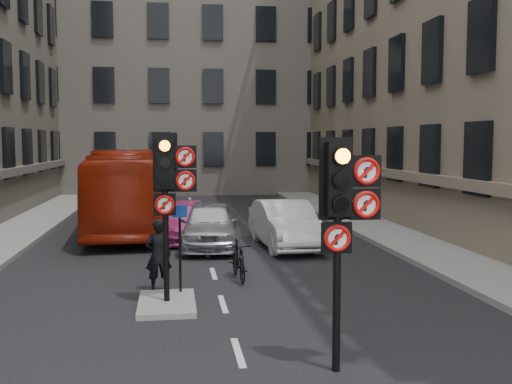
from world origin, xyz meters
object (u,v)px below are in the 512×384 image
object	(u,v)px
signal_near	(344,204)
motorcycle	(239,260)
car_pink	(183,222)
car_white	(285,224)
bus_red	(125,190)
info_sign	(180,236)
signal_far	(169,180)
car_silver	(210,225)
motorcyclist	(158,255)

from	to	relation	value
signal_near	motorcycle	world-z (taller)	signal_near
car_pink	motorcycle	distance (m)	6.60
car_white	motorcycle	xyz separation A→B (m)	(-2.05, -4.46, -0.28)
bus_red	info_sign	distance (m)	11.10
signal_near	signal_far	distance (m)	4.77
signal_far	info_sign	world-z (taller)	signal_far
motorcycle	info_sign	distance (m)	2.28
signal_far	motorcycle	distance (m)	3.57
car_silver	car_pink	world-z (taller)	car_silver
car_silver	signal_far	bearing A→B (deg)	-95.44
motorcycle	info_sign	world-z (taller)	info_sign
info_sign	motorcyclist	bearing A→B (deg)	128.92
motorcyclist	info_sign	world-z (taller)	info_sign
car_white	car_pink	xyz separation A→B (m)	(-3.34, 2.01, -0.15)
motorcycle	motorcyclist	bearing A→B (deg)	-159.84
car_pink	motorcycle	size ratio (longest dim) A/B	2.60
car_pink	bus_red	bearing A→B (deg)	127.21
signal_far	bus_red	size ratio (longest dim) A/B	0.31
car_pink	signal_far	bearing A→B (deg)	-92.73
signal_far	car_pink	size ratio (longest dim) A/B	0.83
signal_far	bus_red	bearing A→B (deg)	98.93
car_pink	motorcycle	world-z (taller)	car_pink
car_pink	signal_near	bearing A→B (deg)	-80.24
car_pink	car_silver	bearing A→B (deg)	-64.66
car_silver	bus_red	bearing A→B (deg)	128.02
signal_far	car_pink	xyz separation A→B (m)	(0.41, 8.70, -2.08)
bus_red	motorcyclist	xyz separation A→B (m)	(1.55, -10.31, -0.73)
info_sign	bus_red	bearing A→B (deg)	99.96
signal_near	motorcyclist	distance (m)	6.31
signal_near	info_sign	xyz separation A→B (m)	(-2.39, 4.74, -1.19)
car_silver	bus_red	xyz separation A→B (m)	(-3.09, 4.75, 0.82)
bus_red	info_sign	xyz separation A→B (m)	(2.04, -10.91, -0.20)
bus_red	info_sign	size ratio (longest dim) A/B	5.79
car_silver	info_sign	distance (m)	6.29
signal_far	signal_near	bearing A→B (deg)	-56.98
motorcycle	signal_far	bearing A→B (deg)	-131.23
signal_far	bus_red	world-z (taller)	signal_far
motorcyclist	info_sign	bearing A→B (deg)	120.67
car_silver	car_pink	distance (m)	1.99
car_pink	motorcyclist	world-z (taller)	motorcyclist
motorcycle	motorcyclist	distance (m)	2.20
car_white	motorcyclist	world-z (taller)	motorcyclist
car_silver	motorcyclist	xyz separation A→B (m)	(-1.55, -5.56, 0.09)
signal_far	motorcyclist	xyz separation A→B (m)	(-0.28, 1.34, -1.85)
car_silver	info_sign	bearing A→B (deg)	-94.73
car_pink	bus_red	world-z (taller)	bus_red
car_white	motorcycle	distance (m)	4.92
signal_near	motorcyclist	size ratio (longest dim) A/B	2.09
car_silver	info_sign	size ratio (longest dim) A/B	2.27
motorcycle	bus_red	bearing A→B (deg)	106.76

